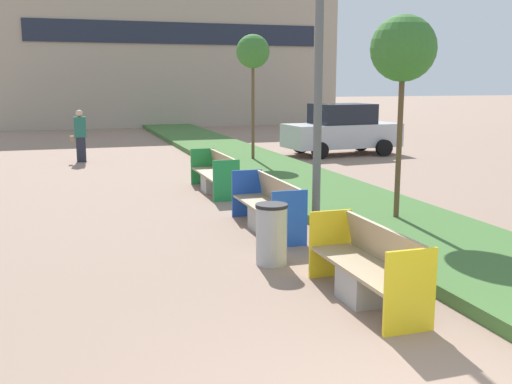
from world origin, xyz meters
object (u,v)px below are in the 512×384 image
(litter_bin, at_px, (271,234))
(bench_green_frame, at_px, (215,177))
(bench_yellow_frame, at_px, (367,273))
(bench_blue_frame, at_px, (268,210))
(pedestrian_walking, at_px, (80,136))
(sapling_tree_near, at_px, (403,50))
(parked_car_distant, at_px, (342,130))
(sapling_tree_far, at_px, (253,53))

(litter_bin, bearing_deg, bench_green_frame, 84.01)
(bench_yellow_frame, relative_size, bench_blue_frame, 0.85)
(bench_green_frame, relative_size, pedestrian_walking, 1.43)
(bench_green_frame, relative_size, litter_bin, 2.72)
(litter_bin, distance_m, sapling_tree_near, 4.36)
(bench_yellow_frame, xyz_separation_m, parked_car_distant, (6.24, 13.65, 0.55))
(sapling_tree_far, relative_size, pedestrian_walking, 2.38)
(pedestrian_walking, height_order, parked_car_distant, parked_car_distant)
(bench_green_frame, bearing_deg, sapling_tree_far, 61.94)
(bench_green_frame, bearing_deg, bench_blue_frame, -90.01)
(bench_yellow_frame, xyz_separation_m, bench_green_frame, (0.00, 7.79, 0.01))
(bench_green_frame, height_order, litter_bin, bench_green_frame)
(bench_green_frame, bearing_deg, pedestrian_walking, 113.86)
(bench_green_frame, distance_m, pedestrian_walking, 7.35)
(bench_blue_frame, height_order, litter_bin, bench_blue_frame)
(litter_bin, relative_size, pedestrian_walking, 0.52)
(sapling_tree_near, relative_size, pedestrian_walking, 2.22)
(pedestrian_walking, bearing_deg, bench_green_frame, -66.14)
(litter_bin, bearing_deg, bench_blue_frame, 72.46)
(bench_green_frame, xyz_separation_m, pedestrian_walking, (-2.97, 6.70, 0.51))
(sapling_tree_far, bearing_deg, sapling_tree_near, -90.00)
(sapling_tree_far, xyz_separation_m, pedestrian_walking, (-5.34, 2.24, -2.67))
(sapling_tree_near, bearing_deg, pedestrian_walking, 115.57)
(parked_car_distant, bearing_deg, bench_yellow_frame, -119.39)
(parked_car_distant, bearing_deg, pedestrian_walking, 169.98)
(sapling_tree_far, height_order, parked_car_distant, sapling_tree_far)
(bench_blue_frame, distance_m, sapling_tree_near, 3.74)
(bench_yellow_frame, relative_size, pedestrian_walking, 1.19)
(parked_car_distant, bearing_deg, sapling_tree_far, -164.87)
(bench_blue_frame, distance_m, pedestrian_walking, 11.12)
(bench_blue_frame, bearing_deg, bench_green_frame, 89.99)
(bench_blue_frame, relative_size, sapling_tree_near, 0.63)
(bench_yellow_frame, bearing_deg, litter_bin, 109.05)
(pedestrian_walking, bearing_deg, parked_car_distant, -5.21)
(litter_bin, bearing_deg, pedestrian_walking, 100.44)
(sapling_tree_far, bearing_deg, parked_car_distant, 19.94)
(bench_blue_frame, xyz_separation_m, sapling_tree_far, (2.38, 8.46, 3.17))
(litter_bin, relative_size, sapling_tree_near, 0.24)
(sapling_tree_near, distance_m, sapling_tree_far, 8.93)
(sapling_tree_near, height_order, parked_car_distant, sapling_tree_near)
(bench_blue_frame, bearing_deg, litter_bin, -107.54)
(bench_yellow_frame, xyz_separation_m, sapling_tree_far, (2.38, 12.25, 3.19))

